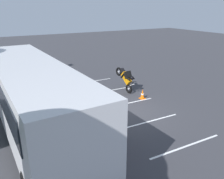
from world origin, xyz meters
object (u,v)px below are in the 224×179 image
spectator_left (92,104)px  stunt_motorcycle (126,78)px  spectator_far_left (107,114)px  spectator_centre (86,97)px  parked_motorcycle_silver (89,128)px  spectator_right (82,88)px  tour_bus (33,100)px  traffic_cone (142,94)px

spectator_left → stunt_motorcycle: bearing=-51.9°
spectator_far_left → spectator_centre: bearing=-1.0°
spectator_centre → parked_motorcycle_silver: (-2.24, 0.82, -0.51)m
spectator_left → spectator_right: size_ratio=0.96×
tour_bus → spectator_right: bearing=-58.4°
tour_bus → parked_motorcycle_silver: size_ratio=5.16×
tour_bus → spectator_right: 3.62m
spectator_centre → spectator_left: bearing=173.7°
spectator_right → stunt_motorcycle: size_ratio=0.89×
parked_motorcycle_silver → tour_bus: bearing=53.6°
spectator_left → spectator_far_left: bearing=-176.6°
spectator_centre → parked_motorcycle_silver: size_ratio=0.81×
spectator_right → parked_motorcycle_silver: (-3.32, 1.09, -0.61)m
spectator_far_left → traffic_cone: 4.91m
traffic_cone → tour_bus: bearing=99.5°
tour_bus → traffic_cone: (1.12, -6.72, -1.34)m
tour_bus → spectator_centre: tour_bus is taller
spectator_centre → traffic_cone: size_ratio=2.65×
traffic_cone → parked_motorcycle_silver: bearing=118.3°
spectator_left → spectator_centre: (1.11, -0.12, -0.05)m
spectator_left → parked_motorcycle_silver: (-1.13, 0.69, -0.56)m
parked_motorcycle_silver → traffic_cone: bearing=-61.7°
spectator_right → traffic_cone: spectator_right is taller
spectator_left → parked_motorcycle_silver: spectator_left is taller
spectator_far_left → parked_motorcycle_silver: spectator_far_left is taller
spectator_centre → traffic_cone: bearing=-85.3°
parked_motorcycle_silver → spectator_right: bearing=-18.2°
stunt_motorcycle → traffic_cone: (-1.57, -0.23, -0.69)m
tour_bus → parked_motorcycle_silver: 2.69m
spectator_left → traffic_cone: size_ratio=2.78×
tour_bus → traffic_cone: bearing=-80.5°
spectator_far_left → stunt_motorcycle: 5.74m
stunt_motorcycle → traffic_cone: size_ratio=3.24×
spectator_left → traffic_cone: 4.38m
stunt_motorcycle → tour_bus: bearing=112.6°
tour_bus → spectator_centre: 2.96m
tour_bus → stunt_motorcycle: size_ratio=5.20×
spectator_far_left → spectator_right: spectator_right is taller
stunt_motorcycle → traffic_cone: bearing=-171.6°
spectator_centre → spectator_right: size_ratio=0.92×
spectator_far_left → stunt_motorcycle: size_ratio=0.84×
spectator_left → parked_motorcycle_silver: bearing=148.5°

